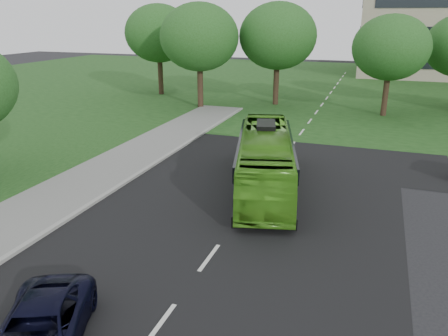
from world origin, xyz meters
name	(u,v)px	position (x,y,z in m)	size (l,w,h in m)	color
ground	(227,234)	(0.00, 0.00, 0.00)	(160.00, 160.00, 0.00)	black
street_surfaces	(307,119)	(-0.38, 22.75, 0.03)	(120.00, 120.00, 0.15)	black
tree_park_a	(199,37)	(-11.20, 24.42, 6.73)	(7.47, 7.47, 9.92)	black
tree_park_b	(278,36)	(-4.60, 28.65, 6.76)	(7.64, 7.64, 10.02)	black
tree_park_c	(391,48)	(5.95, 26.62, 6.00)	(6.67, 6.67, 8.85)	black
tree_park_f	(159,33)	(-18.61, 30.37, 6.80)	(7.49, 7.49, 10.00)	black
bus	(265,160)	(0.16, 5.63, 1.52)	(2.56, 10.94, 3.05)	#48981E
suv	(39,331)	(-2.50, -8.00, 0.67)	(2.22, 4.80, 1.34)	black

